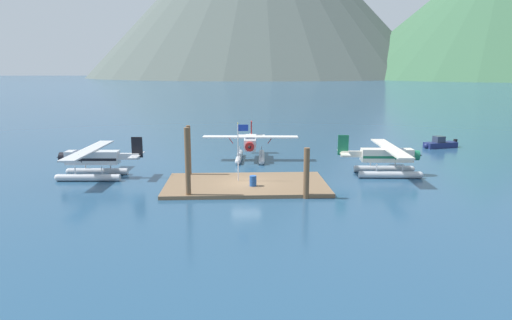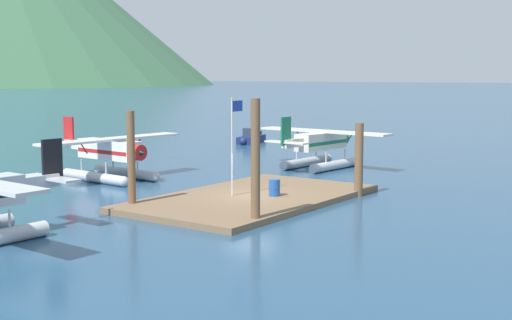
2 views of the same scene
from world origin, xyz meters
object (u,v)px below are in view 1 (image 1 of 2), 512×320
at_px(seaplane_cream_stbd_fwd, 387,159).
at_px(seaplane_white_bow_centre, 250,146).
at_px(fuel_drum, 253,181).
at_px(boat_navy_open_east, 440,144).
at_px(seaplane_silver_port_fwd, 92,161).
at_px(flagpole, 240,144).

height_order(seaplane_cream_stbd_fwd, seaplane_white_bow_centre, same).
xyz_separation_m(fuel_drum, seaplane_cream_stbd_fwd, (12.89, 4.66, 0.84)).
bearing_deg(boat_navy_open_east, fuel_drum, -141.84).
distance_m(fuel_drum, seaplane_silver_port_fwd, 15.44).
height_order(fuel_drum, seaplane_white_bow_centre, seaplane_white_bow_centre).
bearing_deg(seaplane_white_bow_centre, seaplane_silver_port_fwd, -152.15).
distance_m(fuel_drum, seaplane_cream_stbd_fwd, 13.73).
relative_size(seaplane_cream_stbd_fwd, boat_navy_open_east, 2.19).
distance_m(flagpole, seaplane_silver_port_fwd, 14.02).
height_order(flagpole, boat_navy_open_east, flagpole).
height_order(flagpole, seaplane_silver_port_fwd, flagpole).
relative_size(flagpole, seaplane_white_bow_centre, 0.49).
distance_m(flagpole, seaplane_cream_stbd_fwd, 14.40).
bearing_deg(flagpole, fuel_drum, -59.47).
bearing_deg(boat_navy_open_east, seaplane_silver_port_fwd, -159.62).
xyz_separation_m(seaplane_cream_stbd_fwd, seaplane_white_bow_centre, (-12.69, 7.97, 0.00)).
relative_size(seaplane_white_bow_centre, boat_navy_open_east, 2.18).
height_order(fuel_drum, seaplane_cream_stbd_fwd, seaplane_cream_stbd_fwd).
xyz_separation_m(fuel_drum, seaplane_white_bow_centre, (0.20, 12.63, 0.84)).
distance_m(seaplane_silver_port_fwd, seaplane_white_bow_centre, 16.80).
height_order(flagpole, seaplane_white_bow_centre, flagpole).
distance_m(flagpole, boat_navy_open_east, 31.33).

